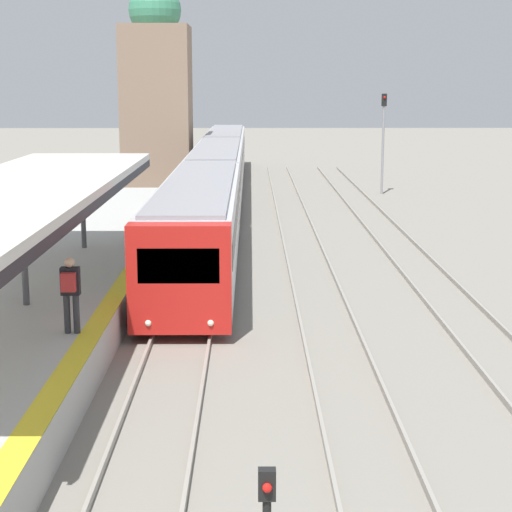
{
  "coord_description": "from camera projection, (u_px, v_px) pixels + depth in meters",
  "views": [
    {
      "loc": [
        1.73,
        -4.11,
        6.26
      ],
      "look_at": [
        1.88,
        18.85,
        1.62
      ],
      "focal_mm": 60.0,
      "sensor_mm": 36.0,
      "label": 1
    }
  ],
  "objects": [
    {
      "name": "platform_canopy",
      "position": [
        22.0,
        190.0,
        20.26
      ],
      "size": [
        4.0,
        18.48,
        2.93
      ],
      "color": "beige",
      "rests_on": "station_platform"
    },
    {
      "name": "person_on_platform",
      "position": [
        70.0,
        289.0,
        18.22
      ],
      "size": [
        0.4,
        0.4,
        1.66
      ],
      "color": "#2D2D33",
      "rests_on": "station_platform"
    },
    {
      "name": "train_near",
      "position": [
        217.0,
        173.0,
        44.23
      ],
      "size": [
        2.54,
        48.44,
        3.07
      ],
      "color": "red",
      "rests_on": "ground_plane"
    },
    {
      "name": "signal_mast_far",
      "position": [
        383.0,
        132.0,
        48.61
      ],
      "size": [
        0.28,
        0.29,
        5.71
      ],
      "color": "gray",
      "rests_on": "ground_plane"
    },
    {
      "name": "distant_domed_building",
      "position": [
        157.0,
        91.0,
        52.73
      ],
      "size": [
        4.16,
        4.16,
        12.23
      ],
      "color": "#89705B",
      "rests_on": "ground_plane"
    }
  ]
}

